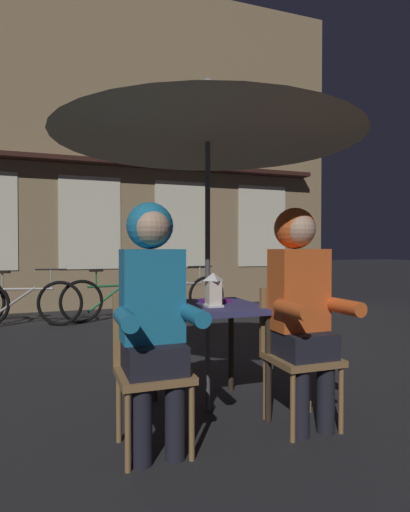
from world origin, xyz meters
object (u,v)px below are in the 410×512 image
at_px(bicycle_second, 23,303).
at_px(bicycle_third, 114,298).
at_px(cafe_table, 208,319).
at_px(lantern, 213,289).
at_px(person_right_hooded, 301,293).
at_px(chair_right, 296,347).
at_px(chair_left, 151,361).
at_px(book, 216,301).
at_px(bicycle_fourth, 178,296).
at_px(person_left_hooded, 153,300).
at_px(patio_umbrella, 208,115).

height_order(bicycle_second, bicycle_third, same).
relative_size(cafe_table, lantern, 3.20).
bearing_deg(person_right_hooded, chair_right, 90.00).
distance_m(lantern, person_right_hooded, 0.58).
bearing_deg(bicycle_second, chair_right, -64.50).
bearing_deg(chair_left, lantern, 28.93).
xyz_separation_m(chair_right, person_right_hooded, (0.00, -0.06, 0.36)).
xyz_separation_m(chair_left, book, (0.58, 0.46, 0.26)).
bearing_deg(chair_right, lantern, 150.50).
height_order(lantern, chair_left, lantern).
distance_m(chair_left, bicycle_third, 4.20).
xyz_separation_m(lantern, person_right_hooded, (0.47, -0.33, -0.01)).
bearing_deg(person_right_hooded, bicycle_third, 98.81).
distance_m(lantern, book, 0.24).
relative_size(person_right_hooded, bicycle_third, 0.84).
bearing_deg(chair_right, bicycle_fourth, 84.84).
distance_m(chair_right, bicycle_third, 4.24).
bearing_deg(person_right_hooded, person_left_hooded, 180.00).
relative_size(chair_right, bicycle_fourth, 0.52).
bearing_deg(chair_left, bicycle_third, 85.88).
distance_m(chair_left, book, 0.78).
distance_m(bicycle_second, bicycle_third, 1.31).
distance_m(person_right_hooded, bicycle_third, 4.33).
relative_size(patio_umbrella, person_left_hooded, 1.65).
relative_size(cafe_table, bicycle_fourth, 0.44).
height_order(chair_right, bicycle_third, chair_right).
bearing_deg(bicycle_fourth, person_left_hooded, -107.58).
bearing_deg(person_left_hooded, chair_left, 90.00).
bearing_deg(person_left_hooded, lantern, 33.82).
bearing_deg(bicycle_third, chair_left, -94.12).
distance_m(lantern, person_left_hooded, 0.58).
bearing_deg(cafe_table, book, 44.06).
xyz_separation_m(cafe_table, person_left_hooded, (-0.48, -0.43, 0.21)).
relative_size(chair_left, bicycle_third, 0.52).
height_order(person_left_hooded, bicycle_fourth, person_left_hooded).
bearing_deg(lantern, chair_left, -151.07).
xyz_separation_m(chair_right, person_left_hooded, (-0.96, -0.06, 0.36)).
bearing_deg(bicycle_third, chair_right, -81.07).
xyz_separation_m(chair_left, bicycle_fourth, (1.34, 4.16, -0.14)).
height_order(chair_right, bicycle_second, chair_right).
distance_m(lantern, bicycle_second, 4.16).
bearing_deg(book, cafe_table, -145.60).
relative_size(bicycle_third, bicycle_fourth, 0.99).
xyz_separation_m(person_left_hooded, book, (0.58, 0.52, -0.09)).
distance_m(person_right_hooded, bicycle_second, 4.64).
bearing_deg(book, person_right_hooded, -63.28).
bearing_deg(lantern, bicycle_second, 111.15).
relative_size(chair_left, person_left_hooded, 0.62).
height_order(lantern, person_left_hooded, person_left_hooded).
relative_size(patio_umbrella, lantern, 10.00).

